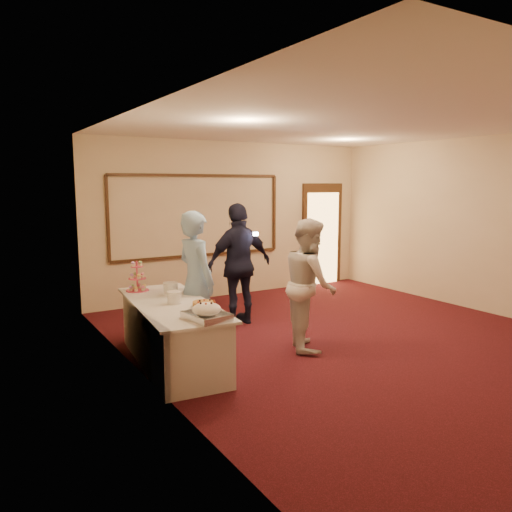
{
  "coord_description": "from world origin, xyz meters",
  "views": [
    {
      "loc": [
        -4.75,
        -5.1,
        2.21
      ],
      "look_at": [
        -1.0,
        1.07,
        1.15
      ],
      "focal_mm": 35.0,
      "sensor_mm": 36.0,
      "label": 1
    }
  ],
  "objects_px": {
    "woman": "(310,284)",
    "buffet_table": "(173,333)",
    "plate_stack_b": "(171,289)",
    "cupcake_stand": "(137,279)",
    "plate_stack_a": "(174,297)",
    "tart": "(204,304)",
    "guest": "(239,264)",
    "man": "(196,281)",
    "pavlova_tray": "(207,312)"
  },
  "relations": [
    {
      "from": "woman",
      "to": "buffet_table",
      "type": "bearing_deg",
      "value": 105.37
    },
    {
      "from": "plate_stack_b",
      "to": "woman",
      "type": "distance_m",
      "value": 1.84
    },
    {
      "from": "buffet_table",
      "to": "cupcake_stand",
      "type": "bearing_deg",
      "value": 98.87
    },
    {
      "from": "plate_stack_a",
      "to": "buffet_table",
      "type": "bearing_deg",
      "value": 112.3
    },
    {
      "from": "buffet_table",
      "to": "plate_stack_a",
      "type": "bearing_deg",
      "value": -67.7
    },
    {
      "from": "tart",
      "to": "cupcake_stand",
      "type": "bearing_deg",
      "value": 107.22
    },
    {
      "from": "woman",
      "to": "plate_stack_b",
      "type": "bearing_deg",
      "value": 91.34
    },
    {
      "from": "tart",
      "to": "guest",
      "type": "relative_size",
      "value": 0.16
    },
    {
      "from": "plate_stack_a",
      "to": "plate_stack_b",
      "type": "relative_size",
      "value": 0.91
    },
    {
      "from": "guest",
      "to": "man",
      "type": "bearing_deg",
      "value": 32.43
    },
    {
      "from": "plate_stack_a",
      "to": "guest",
      "type": "distance_m",
      "value": 1.95
    },
    {
      "from": "plate_stack_a",
      "to": "man",
      "type": "bearing_deg",
      "value": 40.6
    },
    {
      "from": "buffet_table",
      "to": "plate_stack_b",
      "type": "height_order",
      "value": "plate_stack_b"
    },
    {
      "from": "woman",
      "to": "guest",
      "type": "bearing_deg",
      "value": 35.92
    },
    {
      "from": "buffet_table",
      "to": "plate_stack_a",
      "type": "relative_size",
      "value": 13.36
    },
    {
      "from": "cupcake_stand",
      "to": "buffet_table",
      "type": "bearing_deg",
      "value": -81.13
    },
    {
      "from": "guest",
      "to": "tart",
      "type": "bearing_deg",
      "value": 45.82
    },
    {
      "from": "plate_stack_a",
      "to": "guest",
      "type": "relative_size",
      "value": 0.09
    },
    {
      "from": "man",
      "to": "woman",
      "type": "xyz_separation_m",
      "value": [
        1.32,
        -0.74,
        -0.05
      ]
    },
    {
      "from": "pavlova_tray",
      "to": "cupcake_stand",
      "type": "bearing_deg",
      "value": 95.77
    },
    {
      "from": "plate_stack_a",
      "to": "woman",
      "type": "height_order",
      "value": "woman"
    },
    {
      "from": "cupcake_stand",
      "to": "plate_stack_a",
      "type": "relative_size",
      "value": 2.54
    },
    {
      "from": "woman",
      "to": "man",
      "type": "bearing_deg",
      "value": 87.81
    },
    {
      "from": "guest",
      "to": "plate_stack_b",
      "type": "bearing_deg",
      "value": 23.61
    },
    {
      "from": "buffet_table",
      "to": "man",
      "type": "bearing_deg",
      "value": 36.37
    },
    {
      "from": "buffet_table",
      "to": "plate_stack_b",
      "type": "distance_m",
      "value": 0.65
    },
    {
      "from": "pavlova_tray",
      "to": "plate_stack_b",
      "type": "distance_m",
      "value": 1.32
    },
    {
      "from": "cupcake_stand",
      "to": "plate_stack_a",
      "type": "distance_m",
      "value": 0.94
    },
    {
      "from": "buffet_table",
      "to": "guest",
      "type": "height_order",
      "value": "guest"
    },
    {
      "from": "cupcake_stand",
      "to": "plate_stack_a",
      "type": "xyz_separation_m",
      "value": [
        0.16,
        -0.92,
        -0.09
      ]
    },
    {
      "from": "cupcake_stand",
      "to": "tart",
      "type": "height_order",
      "value": "cupcake_stand"
    },
    {
      "from": "tart",
      "to": "plate_stack_b",
      "type": "bearing_deg",
      "value": 96.88
    },
    {
      "from": "cupcake_stand",
      "to": "woman",
      "type": "relative_size",
      "value": 0.25
    },
    {
      "from": "cupcake_stand",
      "to": "guest",
      "type": "height_order",
      "value": "guest"
    },
    {
      "from": "cupcake_stand",
      "to": "woman",
      "type": "bearing_deg",
      "value": -32.75
    },
    {
      "from": "man",
      "to": "guest",
      "type": "distance_m",
      "value": 1.32
    },
    {
      "from": "buffet_table",
      "to": "plate_stack_b",
      "type": "bearing_deg",
      "value": 69.92
    },
    {
      "from": "pavlova_tray",
      "to": "man",
      "type": "height_order",
      "value": "man"
    },
    {
      "from": "buffet_table",
      "to": "tart",
      "type": "bearing_deg",
      "value": -55.94
    },
    {
      "from": "tart",
      "to": "guest",
      "type": "height_order",
      "value": "guest"
    },
    {
      "from": "pavlova_tray",
      "to": "guest",
      "type": "xyz_separation_m",
      "value": [
        1.53,
        2.01,
        0.1
      ]
    },
    {
      "from": "pavlova_tray",
      "to": "plate_stack_b",
      "type": "relative_size",
      "value": 2.85
    },
    {
      "from": "pavlova_tray",
      "to": "cupcake_stand",
      "type": "xyz_separation_m",
      "value": [
        -0.18,
        1.77,
        0.08
      ]
    },
    {
      "from": "cupcake_stand",
      "to": "man",
      "type": "relative_size",
      "value": 0.24
    },
    {
      "from": "man",
      "to": "guest",
      "type": "xyz_separation_m",
      "value": [
        1.08,
        0.76,
        0.03
      ]
    },
    {
      "from": "plate_stack_a",
      "to": "plate_stack_b",
      "type": "distance_m",
      "value": 0.49
    },
    {
      "from": "plate_stack_b",
      "to": "guest",
      "type": "relative_size",
      "value": 0.1
    },
    {
      "from": "tart",
      "to": "guest",
      "type": "xyz_separation_m",
      "value": [
        1.33,
        1.49,
        0.15
      ]
    },
    {
      "from": "pavlova_tray",
      "to": "man",
      "type": "relative_size",
      "value": 0.3
    },
    {
      "from": "buffet_table",
      "to": "woman",
      "type": "height_order",
      "value": "woman"
    }
  ]
}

